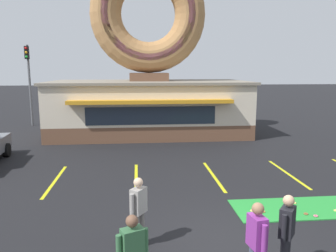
# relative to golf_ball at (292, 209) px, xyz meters

# --- Properties ---
(ground_plane) EXTENTS (160.00, 160.00, 0.00)m
(ground_plane) POSITION_rel_golf_ball_xyz_m (-2.50, -1.69, -0.05)
(ground_plane) COLOR black
(donut_shop_building) EXTENTS (12.30, 6.75, 10.96)m
(donut_shop_building) POSITION_rel_golf_ball_xyz_m (-3.72, 12.26, 3.69)
(donut_shop_building) COLOR brown
(donut_shop_building) RESTS_ON ground
(putting_mat) EXTENTS (4.32, 1.58, 0.03)m
(putting_mat) POSITION_rel_golf_ball_xyz_m (0.47, 0.09, -0.04)
(putting_mat) COLOR green
(putting_mat) RESTS_ON ground
(mini_donut_mid_left) EXTENTS (0.13, 0.13, 0.04)m
(mini_donut_mid_left) POSITION_rel_golf_ball_xyz_m (-0.92, -0.10, -0.00)
(mini_donut_mid_left) COLOR #D17F47
(mini_donut_mid_left) RESTS_ON putting_mat
(mini_donut_mid_centre) EXTENTS (0.13, 0.13, 0.04)m
(mini_donut_mid_centre) POSITION_rel_golf_ball_xyz_m (0.44, -0.51, -0.00)
(mini_donut_mid_centre) COLOR #D8667F
(mini_donut_mid_centre) RESTS_ON putting_mat
(mini_donut_mid_right) EXTENTS (0.13, 0.13, 0.04)m
(mini_donut_mid_right) POSITION_rel_golf_ball_xyz_m (0.23, -0.36, -0.00)
(mini_donut_mid_right) COLOR brown
(mini_donut_mid_right) RESTS_ON putting_mat
(mini_donut_far_left) EXTENTS (0.13, 0.13, 0.04)m
(mini_donut_far_left) POSITION_rel_golf_ball_xyz_m (0.27, 0.40, -0.00)
(mini_donut_far_left) COLOR #E5C666
(mini_donut_far_left) RESTS_ON putting_mat
(mini_donut_far_centre) EXTENTS (0.13, 0.13, 0.04)m
(mini_donut_far_centre) POSITION_rel_golf_ball_xyz_m (1.22, -0.23, -0.00)
(mini_donut_far_centre) COLOR #E5C666
(mini_donut_far_centre) RESTS_ON putting_mat
(mini_donut_far_right) EXTENTS (0.13, 0.13, 0.04)m
(mini_donut_far_right) POSITION_rel_golf_ball_xyz_m (-1.21, -0.01, -0.00)
(mini_donut_far_right) COLOR #E5C666
(mini_donut_far_right) RESTS_ON putting_mat
(golf_ball) EXTENTS (0.04, 0.04, 0.04)m
(golf_ball) POSITION_rel_golf_ball_xyz_m (0.00, 0.00, 0.00)
(golf_ball) COLOR white
(golf_ball) RESTS_ON putting_mat
(pedestrian_blue_sweater_man) EXTENTS (0.41, 0.51, 1.66)m
(pedestrian_blue_sweater_man) POSITION_rel_golf_ball_xyz_m (-4.49, -1.52, 0.87)
(pedestrian_blue_sweater_man) COLOR slate
(pedestrian_blue_sweater_man) RESTS_ON ground
(pedestrian_hooded_kid) EXTENTS (0.42, 0.49, 1.68)m
(pedestrian_hooded_kid) POSITION_rel_golf_ball_xyz_m (-1.58, -2.89, 0.88)
(pedestrian_hooded_kid) COLOR #232328
(pedestrian_hooded_kid) RESTS_ON ground
(pedestrian_clipboard_woman) EXTENTS (0.30, 0.59, 1.70)m
(pedestrian_clipboard_woman) POSITION_rel_golf_ball_xyz_m (-2.33, -3.24, 0.90)
(pedestrian_clipboard_woman) COLOR #474C66
(pedestrian_clipboard_woman) RESTS_ON ground
(trash_bin) EXTENTS (0.57, 0.57, 0.97)m
(trash_bin) POSITION_rel_golf_ball_xyz_m (-8.86, 9.62, 0.45)
(trash_bin) COLOR #232833
(trash_bin) RESTS_ON ground
(traffic_light_pole) EXTENTS (0.28, 0.47, 5.80)m
(traffic_light_pole) POSITION_rel_golf_ball_xyz_m (-12.18, 15.86, 3.66)
(traffic_light_pole) COLOR #595B60
(traffic_light_pole) RESTS_ON ground
(parking_stripe_far_left) EXTENTS (0.12, 3.60, 0.01)m
(parking_stripe_far_left) POSITION_rel_golf_ball_xyz_m (-7.57, 3.31, -0.05)
(parking_stripe_far_left) COLOR yellow
(parking_stripe_far_left) RESTS_ON ground
(parking_stripe_left) EXTENTS (0.12, 3.60, 0.01)m
(parking_stripe_left) POSITION_rel_golf_ball_xyz_m (-4.57, 3.31, -0.05)
(parking_stripe_left) COLOR yellow
(parking_stripe_left) RESTS_ON ground
(parking_stripe_mid_left) EXTENTS (0.12, 3.60, 0.01)m
(parking_stripe_mid_left) POSITION_rel_golf_ball_xyz_m (-1.57, 3.31, -0.05)
(parking_stripe_mid_left) COLOR yellow
(parking_stripe_mid_left) RESTS_ON ground
(parking_stripe_centre) EXTENTS (0.12, 3.60, 0.01)m
(parking_stripe_centre) POSITION_rel_golf_ball_xyz_m (1.43, 3.31, -0.05)
(parking_stripe_centre) COLOR yellow
(parking_stripe_centre) RESTS_ON ground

